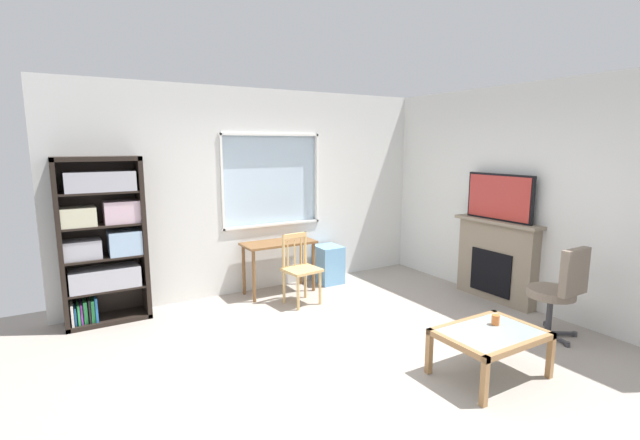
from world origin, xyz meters
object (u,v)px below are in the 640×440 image
bookshelf (103,238)px  wooden_chair (300,268)px  plastic_drawer_unit (328,264)px  fireplace (496,260)px  coffee_table (490,338)px  desk_under_window (279,250)px  tv (499,197)px  office_chair (560,288)px  sippy_cup (496,320)px

bookshelf → wooden_chair: bookshelf is taller
plastic_drawer_unit → fireplace: 2.32m
coffee_table → fireplace: bearing=37.2°
desk_under_window → tv: (2.30, -1.70, 0.76)m
fireplace → office_chair: fireplace is taller
plastic_drawer_unit → office_chair: 3.09m
plastic_drawer_unit → coffee_table: bearing=-93.9°
wooden_chair → office_chair: (1.81, -2.33, 0.09)m
sippy_cup → desk_under_window: bearing=104.9°
coffee_table → bookshelf: bearing=131.7°
desk_under_window → sippy_cup: 3.02m
office_chair → sippy_cup: (-1.09, -0.08, -0.09)m
tv → office_chair: tv is taller
desk_under_window → office_chair: 3.40m
desk_under_window → sippy_cup: size_ratio=10.97×
wooden_chair → bookshelf: bearing=164.2°
plastic_drawer_unit → office_chair: bearing=-70.2°
coffee_table → office_chair: bearing=6.9°
wooden_chair → fireplace: bearing=-27.7°
fireplace → coffee_table: size_ratio=1.34×
office_chair → coffee_table: (-1.25, -0.15, -0.20)m
wooden_chair → sippy_cup: (0.72, -2.40, -0.00)m
bookshelf → office_chair: bookshelf is taller
plastic_drawer_unit → tv: bearing=-49.9°
coffee_table → sippy_cup: bearing=25.9°
tv → sippy_cup: bearing=-141.5°
tv → coffee_table: size_ratio=1.05×
wooden_chair → coffee_table: (0.56, -2.48, -0.11)m
bookshelf → plastic_drawer_unit: 3.05m
desk_under_window → coffee_table: desk_under_window is taller
wooden_chair → coffee_table: wooden_chair is taller
desk_under_window → wooden_chair: 0.54m
plastic_drawer_unit → coffee_table: plastic_drawer_unit is taller
plastic_drawer_unit → tv: tv is taller
plastic_drawer_unit → coffee_table: (-0.21, -3.04, 0.08)m
bookshelf → coffee_table: (2.76, -3.10, -0.63)m
tv → desk_under_window: bearing=143.5°
bookshelf → fireplace: bookshelf is taller
plastic_drawer_unit → fireplace: fireplace is taller
bookshelf → coffee_table: size_ratio=2.10×
bookshelf → plastic_drawer_unit: size_ratio=3.44×
fireplace → tv: bearing=-180.0°
desk_under_window → wooden_chair: bearing=-83.9°
desk_under_window → fireplace: size_ratio=0.82×
desk_under_window → tv: size_ratio=1.04×
fireplace → office_chair: size_ratio=1.21×
office_chair → sippy_cup: 1.10m
wooden_chair → office_chair: size_ratio=0.90×
desk_under_window → bookshelf: bearing=177.1°
wooden_chair → tv: bearing=-27.9°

